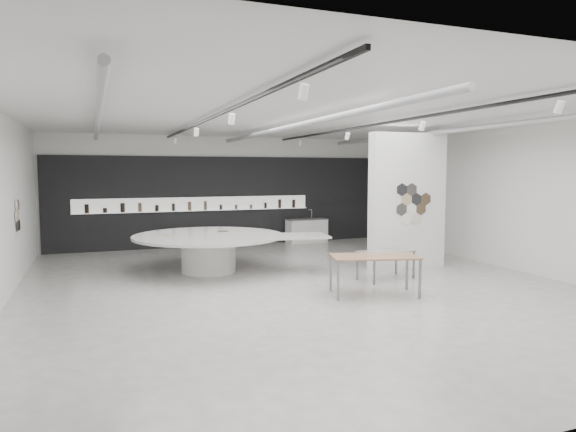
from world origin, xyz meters
name	(u,v)px	position (x,y,z in m)	size (l,w,h in m)	color
room	(296,195)	(-0.09, 0.00, 2.07)	(12.02, 14.02, 3.82)	beige
back_wall_display	(223,201)	(-0.08, 6.93, 1.54)	(11.80, 0.27, 3.10)	black
partition_column	(407,201)	(3.50, 1.00, 1.80)	(2.20, 0.38, 3.60)	white
display_island	(212,248)	(-1.51, 2.30, 0.64)	(5.13, 4.35, 0.98)	white
sample_table_wood	(374,259)	(1.13, -1.36, 0.77)	(1.95, 1.32, 0.84)	#90654A
sample_table_stone	(386,253)	(2.20, -0.08, 0.64)	(1.46, 0.93, 0.70)	gray
kitchen_counter	(307,231)	(2.92, 6.50, 0.43)	(1.56, 0.71, 1.19)	white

